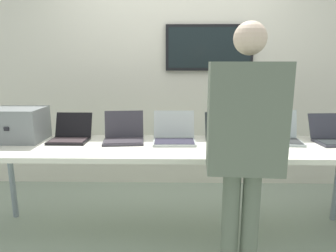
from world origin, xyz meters
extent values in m
cube|color=#97A692|center=(0.00, 0.00, -0.02)|extent=(8.00, 8.00, 0.04)
cube|color=silver|center=(0.00, 1.13, 1.33)|extent=(8.00, 0.06, 2.67)
cube|color=black|center=(0.40, 1.08, 1.61)|extent=(0.97, 0.05, 0.50)
cube|color=black|center=(0.40, 1.06, 1.61)|extent=(0.91, 0.02, 0.44)
cube|color=silver|center=(0.00, 0.00, 0.77)|extent=(3.23, 0.70, 0.04)
cylinder|color=gray|center=(-1.52, 0.25, 0.37)|extent=(0.05, 0.05, 0.75)
cube|color=gray|center=(-1.35, 0.14, 0.93)|extent=(0.44, 0.35, 0.28)
cube|color=black|center=(-1.35, -0.04, 0.93)|extent=(0.04, 0.01, 0.03)
cube|color=black|center=(-0.89, 0.09, 0.80)|extent=(0.32, 0.23, 0.02)
cube|color=#35292B|center=(-0.89, 0.08, 0.81)|extent=(0.29, 0.18, 0.00)
cube|color=black|center=(-0.89, 0.24, 0.91)|extent=(0.32, 0.09, 0.21)
cube|color=#306040|center=(-0.89, 0.25, 0.91)|extent=(0.29, 0.08, 0.18)
cube|color=#38353D|center=(-0.42, 0.08, 0.80)|extent=(0.36, 0.27, 0.02)
cube|color=#332E34|center=(-0.42, 0.07, 0.81)|extent=(0.33, 0.22, 0.00)
cube|color=#38353D|center=(-0.44, 0.22, 0.92)|extent=(0.34, 0.09, 0.23)
cube|color=#325B37|center=(-0.44, 0.22, 0.92)|extent=(0.31, 0.07, 0.20)
cube|color=#AEB5B3|center=(0.01, 0.07, 0.80)|extent=(0.36, 0.25, 0.02)
cube|color=#282636|center=(0.01, 0.05, 0.81)|extent=(0.33, 0.20, 0.00)
cube|color=#AEB5B3|center=(0.01, 0.23, 0.92)|extent=(0.36, 0.10, 0.23)
cube|color=#205730|center=(0.01, 0.23, 0.92)|extent=(0.33, 0.08, 0.20)
cube|color=#22272A|center=(0.48, 0.09, 0.80)|extent=(0.39, 0.26, 0.02)
cube|color=#2D3131|center=(0.48, 0.08, 0.81)|extent=(0.36, 0.21, 0.00)
cube|color=#22272A|center=(0.47, 0.24, 0.92)|extent=(0.38, 0.11, 0.22)
cube|color=white|center=(0.47, 0.24, 0.92)|extent=(0.35, 0.09, 0.19)
cube|color=#A9B5B5|center=(0.93, 0.09, 0.80)|extent=(0.32, 0.27, 0.02)
cube|color=#2D2F2F|center=(0.93, 0.08, 0.81)|extent=(0.29, 0.22, 0.00)
cube|color=#A9B5B5|center=(0.94, 0.25, 0.93)|extent=(0.31, 0.10, 0.24)
cube|color=#20212E|center=(0.94, 0.25, 0.92)|extent=(0.28, 0.08, 0.21)
cube|color=#353540|center=(1.36, 0.23, 0.91)|extent=(0.34, 0.12, 0.21)
cube|color=#21533B|center=(1.36, 0.23, 0.91)|extent=(0.31, 0.10, 0.18)
cylinder|color=#5F6A59|center=(0.36, -0.63, 0.41)|extent=(0.12, 0.12, 0.81)
cylinder|color=#5F6A59|center=(0.49, -0.63, 0.41)|extent=(0.12, 0.12, 0.81)
cube|color=#5F6A59|center=(0.43, -0.63, 1.14)|extent=(0.46, 0.29, 0.65)
sphere|color=beige|center=(0.43, -0.63, 1.59)|extent=(0.19, 0.19, 0.19)
cylinder|color=#5F6A59|center=(0.28, -0.33, 0.86)|extent=(0.09, 0.32, 0.07)
cylinder|color=#5F6A59|center=(0.61, -0.35, 0.86)|extent=(0.09, 0.32, 0.07)
cube|color=white|center=(0.70, -0.17, 0.79)|extent=(0.23, 0.31, 0.00)
camera|label=1|loc=(0.00, -2.36, 1.46)|focal=31.91mm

